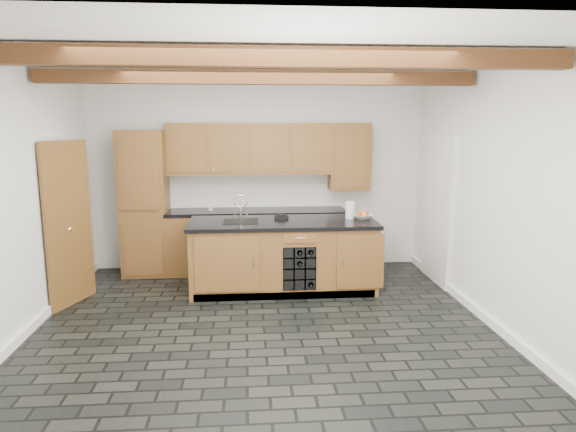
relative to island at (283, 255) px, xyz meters
name	(u,v)px	position (x,y,z in m)	size (l,w,h in m)	color
ground	(264,327)	(-0.31, -1.28, -0.47)	(5.00, 5.00, 0.00)	black
room_shell	(254,183)	(-0.39, -0.75, 1.06)	(5.01, 5.00, 5.00)	white
back_cabinetry	(233,207)	(-0.68, 0.95, 0.51)	(3.65, 0.62, 2.20)	brown
island	(283,255)	(0.00, 0.00, 0.00)	(2.48, 0.96, 0.93)	brown
faucet	(241,218)	(-0.56, 0.05, 0.50)	(0.45, 0.40, 0.34)	black
kitchen_scale	(281,217)	(-0.01, 0.18, 0.49)	(0.19, 0.12, 0.06)	black
fruit_bowl	(362,217)	(1.07, 0.08, 0.50)	(0.25, 0.25, 0.06)	beige
fruit_cluster	(362,214)	(1.07, 0.08, 0.53)	(0.16, 0.17, 0.07)	#BA1836
paper_towel	(350,210)	(0.91, 0.13, 0.58)	(0.12, 0.12, 0.23)	white
mug	(211,208)	(-1.01, 0.89, 0.51)	(0.09, 0.09, 0.08)	white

